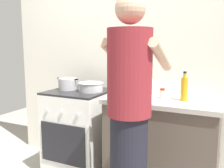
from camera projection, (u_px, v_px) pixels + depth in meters
back_wall at (140, 57)px, 2.66m from camera, size 3.20×0.10×2.50m
countertop at (162, 146)px, 2.32m from camera, size 1.00×0.60×0.90m
stove_range at (80, 132)px, 2.70m from camera, size 0.60×0.62×0.90m
pot at (68, 84)px, 2.69m from camera, size 0.26×0.20×0.12m
mixing_bowl at (91, 86)px, 2.58m from camera, size 0.26×0.26×0.09m
utensil_crock at (148, 83)px, 2.51m from camera, size 0.10×0.10×0.31m
spice_bottle at (162, 93)px, 2.24m from camera, size 0.04×0.04×0.09m
oil_bottle at (184, 89)px, 2.13m from camera, size 0.06×0.06×0.25m
person at (129, 121)px, 1.72m from camera, size 0.41×0.50×1.70m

